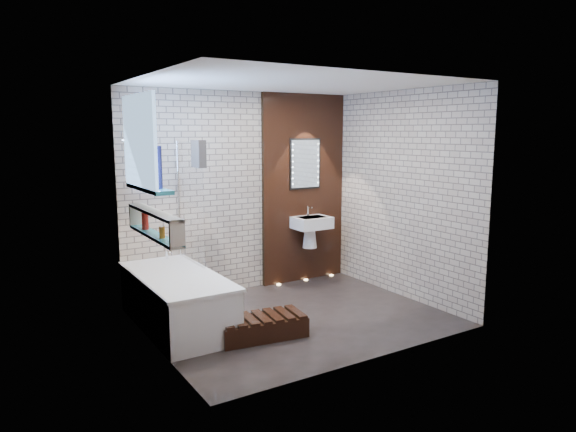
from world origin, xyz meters
TOP-DOWN VIEW (x-y plane):
  - ground at (0.00, 0.00)m, footprint 3.20×3.20m
  - room_shell at (0.00, 0.00)m, footprint 3.24×3.20m
  - walnut_panel at (0.95, 1.27)m, footprint 1.30×0.06m
  - clerestory_window at (-1.57, 0.35)m, footprint 0.18×1.00m
  - display_niche at (-1.53, 0.15)m, footprint 0.14×1.30m
  - bathtub at (-1.22, 0.45)m, footprint 0.79×1.74m
  - bath_screen at (-0.87, 0.89)m, footprint 0.01×0.78m
  - towel at (-0.87, 0.60)m, footprint 0.09×0.23m
  - shower_head at (-1.30, 0.95)m, footprint 0.18×0.18m
  - washbasin at (0.95, 1.07)m, footprint 0.50×0.36m
  - led_mirror at (0.95, 1.23)m, footprint 0.50×0.02m
  - walnut_step at (-0.60, -0.30)m, footprint 0.95×0.52m
  - niche_bottles at (-1.53, 0.30)m, footprint 0.07×0.59m
  - sill_vases at (-1.50, 0.28)m, footprint 0.19×0.43m
  - floor_uplights at (0.95, 1.20)m, footprint 0.96×0.06m

SIDE VIEW (x-z plane):
  - ground at x=0.00m, z-range 0.00..0.00m
  - floor_uplights at x=0.95m, z-range 0.00..0.01m
  - walnut_step at x=-0.60m, z-range 0.00..0.20m
  - bathtub at x=-1.22m, z-range -0.06..0.64m
  - washbasin at x=0.95m, z-range 0.50..1.08m
  - niche_bottles at x=-1.53m, z-range 1.09..1.26m
  - display_niche at x=-1.53m, z-range 1.07..1.33m
  - bath_screen at x=-0.87m, z-range 0.58..1.98m
  - walnut_panel at x=0.95m, z-range 0.00..2.60m
  - room_shell at x=0.00m, z-range 0.00..2.60m
  - led_mirror at x=0.95m, z-range 1.30..2.00m
  - sill_vases at x=-1.50m, z-range 1.48..1.89m
  - towel at x=-0.87m, z-range 1.70..2.00m
  - clerestory_window at x=-1.57m, z-range 1.43..2.37m
  - shower_head at x=-1.30m, z-range 1.99..2.01m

